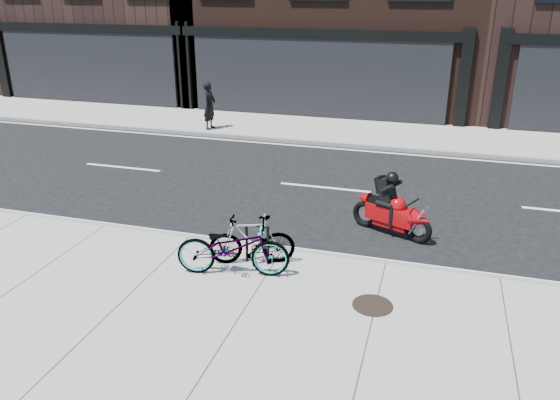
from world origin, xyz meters
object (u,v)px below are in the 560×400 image
(manhole_cover, at_px, (373,305))
(pedestrian, at_px, (209,106))
(bicycle_rear, at_px, (252,240))
(bicycle_front, at_px, (233,247))
(bike_rack, at_px, (257,240))
(motorcycle, at_px, (395,210))

(manhole_cover, bearing_deg, pedestrian, 125.38)
(bicycle_rear, relative_size, pedestrian, 0.95)
(manhole_cover, bearing_deg, bicycle_rear, 160.56)
(bicycle_front, height_order, pedestrian, pedestrian)
(pedestrian, xyz_separation_m, manhole_cover, (7.11, -10.01, -0.83))
(bike_rack, bearing_deg, bicycle_rear, -154.17)
(pedestrian, bearing_deg, bike_rack, -149.69)
(bicycle_rear, height_order, motorcycle, motorcycle)
(bicycle_front, relative_size, motorcycle, 1.14)
(bike_rack, xyz_separation_m, motorcycle, (2.29, 2.21, -0.02))
(bike_rack, distance_m, bicycle_rear, 0.10)
(manhole_cover, bearing_deg, motorcycle, 89.20)
(bicycle_front, bearing_deg, bike_rack, -40.06)
(motorcycle, bearing_deg, pedestrian, 159.42)
(bicycle_rear, xyz_separation_m, motorcycle, (2.38, 2.26, -0.04))
(manhole_cover, bearing_deg, bicycle_front, 172.13)
(pedestrian, bearing_deg, bicycle_rear, -150.24)
(bicycle_front, bearing_deg, pedestrian, 13.32)
(motorcycle, distance_m, manhole_cover, 3.11)
(bicycle_rear, xyz_separation_m, pedestrian, (-4.77, 9.19, 0.36))
(bike_rack, height_order, pedestrian, pedestrian)
(motorcycle, relative_size, pedestrian, 1.06)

